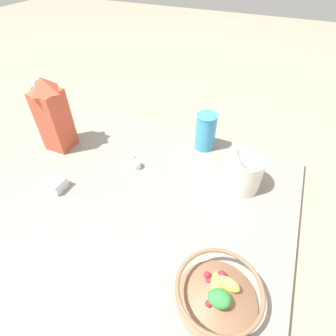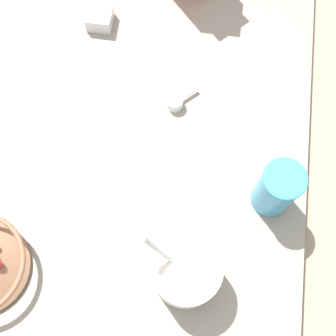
% 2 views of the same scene
% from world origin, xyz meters
% --- Properties ---
extents(ground_plane, '(6.00, 6.00, 0.00)m').
position_xyz_m(ground_plane, '(0.00, 0.00, 0.00)').
color(ground_plane, gray).
extents(countertop, '(1.05, 1.05, 0.04)m').
position_xyz_m(countertop, '(0.00, 0.00, 0.02)').
color(countertop, gray).
rests_on(countertop, ground_plane).
extents(yogurt_tub, '(0.15, 0.13, 0.21)m').
position_xyz_m(yogurt_tub, '(-0.29, 0.32, 0.10)').
color(yogurt_tub, silver).
rests_on(yogurt_tub, countertop).
extents(drinking_cup, '(0.08, 0.08, 0.15)m').
position_xyz_m(drinking_cup, '(-0.44, 0.14, 0.11)').
color(drinking_cup, '#3893C6').
rests_on(drinking_cup, countertop).
extents(spice_jar, '(0.06, 0.06, 0.04)m').
position_xyz_m(spice_jar, '(-0.02, -0.24, 0.06)').
color(spice_jar, silver).
rests_on(spice_jar, countertop).
extents(measuring_scoop, '(0.07, 0.06, 0.03)m').
position_xyz_m(measuring_scoop, '(-0.22, -0.05, 0.05)').
color(measuring_scoop, white).
rests_on(measuring_scoop, countertop).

